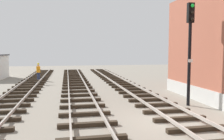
{
  "coord_description": "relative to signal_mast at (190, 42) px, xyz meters",
  "views": [
    {
      "loc": [
        -4.37,
        -9.32,
        3.15
      ],
      "look_at": [
        -0.66,
        9.49,
        1.54
      ],
      "focal_mm": 36.81,
      "sensor_mm": 36.0,
      "label": 1
    }
  ],
  "objects": [
    {
      "name": "track_centre",
      "position": [
        -6.02,
        -2.59,
        -3.5
      ],
      "size": [
        2.5,
        56.36,
        0.32
      ],
      "color": "#2D2319",
      "rests_on": "ground"
    },
    {
      "name": "signal_mast",
      "position": [
        0.0,
        0.0,
        0.0
      ],
      "size": [
        0.36,
        0.4,
        5.81
      ],
      "color": "black",
      "rests_on": "ground"
    },
    {
      "name": "track_worker_foreground",
      "position": [
        -9.83,
        13.42,
        -2.7
      ],
      "size": [
        0.4,
        0.4,
        1.87
      ],
      "color": "#262D4C",
      "rests_on": "ground"
    },
    {
      "name": "track_near_building",
      "position": [
        -1.89,
        -2.59,
        -3.5
      ],
      "size": [
        2.5,
        56.36,
        0.32
      ],
      "color": "#2D2319",
      "rests_on": "ground"
    },
    {
      "name": "ground_plane",
      "position": [
        -2.47,
        -2.59,
        -3.63
      ],
      "size": [
        80.0,
        80.0,
        0.0
      ],
      "primitive_type": "plane",
      "color": "gray"
    }
  ]
}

